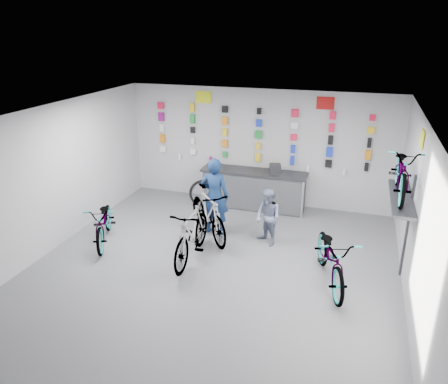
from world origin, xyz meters
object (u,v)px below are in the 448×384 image
(counter, at_px, (253,190))
(bike_left, at_px, (104,222))
(bike_right, at_px, (331,257))
(customer, at_px, (268,217))
(clerk, at_px, (215,196))
(bike_center, at_px, (192,233))
(bike_service, at_px, (208,213))

(counter, distance_m, bike_left, 3.88)
(bike_left, relative_size, bike_right, 0.89)
(customer, bearing_deg, counter, 151.30)
(bike_left, distance_m, clerk, 2.47)
(clerk, height_order, customer, clerk)
(bike_left, bearing_deg, customer, -8.03)
(bike_center, bearing_deg, bike_right, -2.97)
(bike_service, xyz_separation_m, clerk, (0.06, 0.27, 0.31))
(bike_center, distance_m, customer, 1.72)
(bike_left, distance_m, customer, 3.54)
(counter, height_order, clerk, clerk)
(bike_left, distance_m, bike_service, 2.27)
(clerk, xyz_separation_m, customer, (1.26, -0.18, -0.26))
(bike_service, xyz_separation_m, customer, (1.32, 0.08, 0.04))
(bike_left, height_order, bike_center, bike_center)
(bike_left, relative_size, bike_center, 0.92)
(bike_service, bearing_deg, counter, 33.09)
(bike_right, bearing_deg, bike_service, 141.74)
(counter, bearing_deg, customer, -67.50)
(bike_left, height_order, bike_service, bike_service)
(clerk, bearing_deg, bike_center, 87.38)
(bike_left, distance_m, bike_center, 2.11)
(clerk, bearing_deg, bike_left, 27.79)
(bike_center, relative_size, customer, 1.57)
(bike_service, bearing_deg, bike_left, 161.85)
(bike_service, relative_size, clerk, 1.09)
(bike_left, bearing_deg, bike_service, -0.76)
(counter, height_order, bike_center, bike_center)
(bike_right, xyz_separation_m, bike_service, (-2.75, 1.08, 0.05))
(clerk, relative_size, customer, 1.42)
(counter, xyz_separation_m, bike_right, (2.21, -3.04, 0.04))
(bike_center, relative_size, clerk, 1.10)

